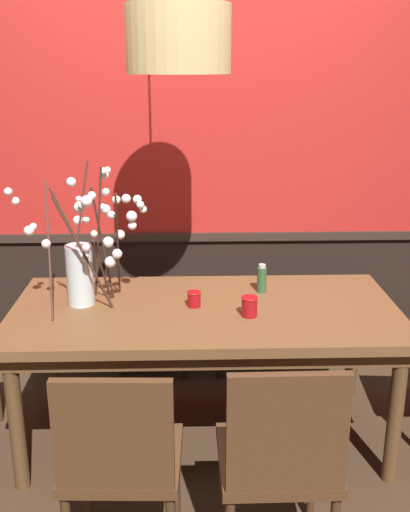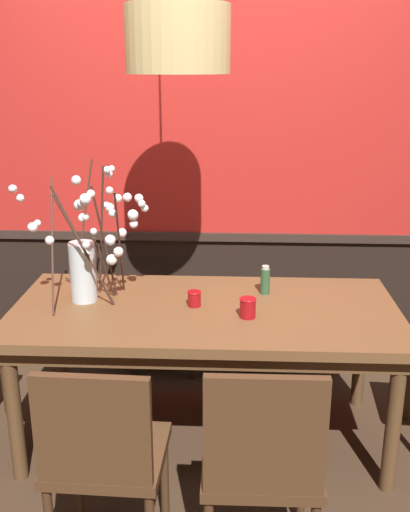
{
  "view_description": "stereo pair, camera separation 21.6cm",
  "coord_description": "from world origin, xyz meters",
  "px_view_note": "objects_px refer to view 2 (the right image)",
  "views": [
    {
      "loc": [
        -0.08,
        -2.76,
        1.9
      ],
      "look_at": [
        0.0,
        0.0,
        1.01
      ],
      "focal_mm": 42.21,
      "sensor_mm": 36.0,
      "label": 1
    },
    {
      "loc": [
        0.13,
        -2.76,
        1.9
      ],
      "look_at": [
        0.0,
        0.0,
        1.01
      ],
      "focal_mm": 42.21,
      "sensor_mm": 36.0,
      "label": 2
    }
  ],
  "objects_px": {
    "chair_far_side_right": "(254,287)",
    "candle_holder_nearer_center": "(248,308)",
    "chair_near_side_right": "(262,459)",
    "condiment_bottle": "(265,280)",
    "candle_holder_nearer_edge": "(194,298)",
    "pendant_lamp": "(178,39)",
    "chair_near_side_left": "(103,453)",
    "vase_with_blossoms": "(87,257)",
    "dining_table": "(205,323)",
    "chair_far_side_left": "(167,287)"
  },
  "relations": [
    {
      "from": "chair_far_side_left",
      "to": "chair_near_side_right",
      "type": "distance_m",
      "value": 1.85
    },
    {
      "from": "pendant_lamp",
      "to": "chair_far_side_left",
      "type": "bearing_deg",
      "value": 100.62
    },
    {
      "from": "chair_far_side_left",
      "to": "vase_with_blossoms",
      "type": "bearing_deg",
      "value": -109.84
    },
    {
      "from": "condiment_bottle",
      "to": "chair_near_side_right",
      "type": "bearing_deg",
      "value": -92.91
    },
    {
      "from": "candle_holder_nearer_center",
      "to": "candle_holder_nearer_edge",
      "type": "distance_m",
      "value": 0.29
    },
    {
      "from": "dining_table",
      "to": "condiment_bottle",
      "type": "relative_size",
      "value": 12.48
    },
    {
      "from": "chair_far_side_left",
      "to": "condiment_bottle",
      "type": "xyz_separation_m",
      "value": [
        0.59,
        -0.69,
        0.31
      ]
    },
    {
      "from": "chair_near_side_right",
      "to": "candle_holder_nearer_edge",
      "type": "height_order",
      "value": "chair_near_side_right"
    },
    {
      "from": "chair_near_side_left",
      "to": "dining_table",
      "type": "bearing_deg",
      "value": 68.67
    },
    {
      "from": "chair_near_side_left",
      "to": "chair_far_side_right",
      "type": "bearing_deg",
      "value": 70.82
    },
    {
      "from": "chair_near_side_left",
      "to": "vase_with_blossoms",
      "type": "relative_size",
      "value": 1.27
    },
    {
      "from": "candle_holder_nearer_edge",
      "to": "condiment_bottle",
      "type": "height_order",
      "value": "condiment_bottle"
    },
    {
      "from": "dining_table",
      "to": "candle_holder_nearer_edge",
      "type": "distance_m",
      "value": 0.13
    },
    {
      "from": "chair_far_side_right",
      "to": "chair_near_side_right",
      "type": "bearing_deg",
      "value": -90.71
    },
    {
      "from": "candle_holder_nearer_edge",
      "to": "pendant_lamp",
      "type": "bearing_deg",
      "value": -141.37
    },
    {
      "from": "dining_table",
      "to": "pendant_lamp",
      "type": "height_order",
      "value": "pendant_lamp"
    },
    {
      "from": "chair_far_side_left",
      "to": "chair_far_side_right",
      "type": "bearing_deg",
      "value": -0.13
    },
    {
      "from": "chair_near_side_left",
      "to": "candle_holder_nearer_edge",
      "type": "xyz_separation_m",
      "value": [
        0.29,
        0.88,
        0.27
      ]
    },
    {
      "from": "pendant_lamp",
      "to": "chair_far_side_right",
      "type": "bearing_deg",
      "value": 67.23
    },
    {
      "from": "chair_far_side_left",
      "to": "vase_with_blossoms",
      "type": "relative_size",
      "value": 1.26
    },
    {
      "from": "dining_table",
      "to": "vase_with_blossoms",
      "type": "relative_size",
      "value": 2.71
    },
    {
      "from": "chair_far_side_right",
      "to": "candle_holder_nearer_edge",
      "type": "xyz_separation_m",
      "value": [
        -0.33,
        -0.87,
        0.26
      ]
    },
    {
      "from": "candle_holder_nearer_edge",
      "to": "pendant_lamp",
      "type": "xyz_separation_m",
      "value": [
        -0.06,
        -0.05,
        1.21
      ]
    },
    {
      "from": "dining_table",
      "to": "candle_holder_nearer_center",
      "type": "relative_size",
      "value": 19.72
    },
    {
      "from": "chair_far_side_left",
      "to": "candle_holder_nearer_edge",
      "type": "bearing_deg",
      "value": -74.97
    },
    {
      "from": "vase_with_blossoms",
      "to": "condiment_bottle",
      "type": "relative_size",
      "value": 4.6
    },
    {
      "from": "chair_far_side_left",
      "to": "chair_near_side_left",
      "type": "relative_size",
      "value": 1.0
    },
    {
      "from": "chair_far_side_right",
      "to": "candle_holder_nearer_center",
      "type": "xyz_separation_m",
      "value": [
        -0.06,
        -1.0,
        0.27
      ]
    },
    {
      "from": "dining_table",
      "to": "candle_holder_nearer_center",
      "type": "distance_m",
      "value": 0.27
    },
    {
      "from": "candle_holder_nearer_center",
      "to": "candle_holder_nearer_edge",
      "type": "height_order",
      "value": "candle_holder_nearer_center"
    },
    {
      "from": "chair_far_side_right",
      "to": "candle_holder_nearer_center",
      "type": "distance_m",
      "value": 1.04
    },
    {
      "from": "chair_far_side_right",
      "to": "chair_near_side_right",
      "type": "relative_size",
      "value": 1.03
    },
    {
      "from": "chair_far_side_left",
      "to": "pendant_lamp",
      "type": "relative_size",
      "value": 0.87
    },
    {
      "from": "chair_near_side_left",
      "to": "pendant_lamp",
      "type": "xyz_separation_m",
      "value": [
        0.22,
        0.84,
        1.49
      ]
    },
    {
      "from": "chair_near_side_left",
      "to": "condiment_bottle",
      "type": "distance_m",
      "value": 1.29
    },
    {
      "from": "chair_near_side_right",
      "to": "condiment_bottle",
      "type": "distance_m",
      "value": 1.13
    },
    {
      "from": "candle_holder_nearer_center",
      "to": "chair_near_side_left",
      "type": "bearing_deg",
      "value": -125.93
    },
    {
      "from": "dining_table",
      "to": "condiment_bottle",
      "type": "distance_m",
      "value": 0.4
    },
    {
      "from": "chair_far_side_right",
      "to": "candle_holder_nearer_center",
      "type": "relative_size",
      "value": 9.77
    },
    {
      "from": "dining_table",
      "to": "chair_far_side_left",
      "type": "distance_m",
      "value": 0.95
    },
    {
      "from": "dining_table",
      "to": "chair_near_side_left",
      "type": "height_order",
      "value": "chair_near_side_left"
    },
    {
      "from": "chair_near_side_left",
      "to": "condiment_bottle",
      "type": "relative_size",
      "value": 5.84
    },
    {
      "from": "dining_table",
      "to": "candle_holder_nearer_center",
      "type": "height_order",
      "value": "candle_holder_nearer_center"
    },
    {
      "from": "chair_near_side_left",
      "to": "chair_near_side_right",
      "type": "relative_size",
      "value": 0.97
    },
    {
      "from": "dining_table",
      "to": "vase_with_blossoms",
      "type": "bearing_deg",
      "value": 174.71
    },
    {
      "from": "dining_table",
      "to": "condiment_bottle",
      "type": "xyz_separation_m",
      "value": [
        0.31,
        0.2,
        0.16
      ]
    },
    {
      "from": "chair_far_side_right",
      "to": "candle_holder_nearer_edge",
      "type": "relative_size",
      "value": 12.22
    },
    {
      "from": "chair_far_side_left",
      "to": "candle_holder_nearer_edge",
      "type": "xyz_separation_m",
      "value": [
        0.24,
        -0.88,
        0.28
      ]
    },
    {
      "from": "chair_near_side_right",
      "to": "condiment_bottle",
      "type": "relative_size",
      "value": 5.99
    },
    {
      "from": "candle_holder_nearer_edge",
      "to": "vase_with_blossoms",
      "type": "bearing_deg",
      "value": 175.83
    }
  ]
}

